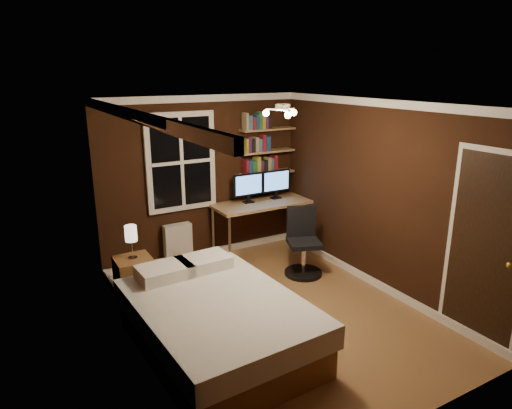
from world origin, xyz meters
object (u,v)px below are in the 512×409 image
monitor_right (276,184)px  nightstand (135,278)px  radiator (178,244)px  office_chair (303,249)px  desk (268,205)px  bedside_lamp (132,242)px  desk_lamp (315,184)px  bed (217,322)px  monitor_left (248,188)px

monitor_right → nightstand: bearing=-166.1°
radiator → office_chair: (1.44, -1.22, 0.06)m
desk → monitor_right: size_ratio=3.54×
bedside_lamp → desk: size_ratio=0.24×
desk → desk_lamp: bearing=-10.4°
bed → nightstand: bearing=103.1°
monitor_right → monitor_left: bearing=180.0°
monitor_left → desk_lamp: monitor_left is taller
nightstand → radiator: (0.88, 0.78, 0.04)m
bedside_lamp → monitor_left: bearing=17.3°
monitor_right → desk: bearing=-156.6°
nightstand → bedside_lamp: bedside_lamp is taller
bedside_lamp → desk_lamp: 3.16m
bed → desk: (1.88, 2.07, 0.48)m
radiator → desk_lamp: (2.24, -0.39, 0.75)m
monitor_left → office_chair: size_ratio=0.51×
radiator → monitor_left: bearing=-7.6°
bedside_lamp → radiator: bearing=41.5°
bed → nightstand: (-0.44, 1.54, -0.03)m
bed → monitor_left: bearing=51.0°
monitor_left → nightstand: bearing=-162.7°
monitor_right → office_chair: size_ratio=0.51×
nightstand → desk: (2.32, 0.54, 0.51)m
radiator → bedside_lamp: bearing=-138.5°
bedside_lamp → radiator: (0.88, 0.78, -0.46)m
nightstand → desk_lamp: desk_lamp is taller
bedside_lamp → desk_lamp: desk_lamp is taller
monitor_left → desk_lamp: size_ratio=1.14×
bed → radiator: bed is taller
bedside_lamp → radiator: 1.26m
monitor_left → desk_lamp: (1.11, -0.24, -0.01)m
office_chair → bed: bearing=-129.3°
monitor_right → office_chair: 1.30m
radiator → monitor_left: size_ratio=1.25×
radiator → monitor_left: monitor_left is taller
monitor_left → radiator: bearing=172.4°
radiator → nightstand: bearing=-138.5°
bed → office_chair: size_ratio=2.24×
bed → nightstand: size_ratio=3.94×
nightstand → bedside_lamp: size_ratio=1.28×
bed → monitor_right: monitor_right is taller
desk → office_chair: office_chair is taller
bed → office_chair: office_chair is taller
radiator → desk_lamp: bearing=-9.8°
monitor_left → office_chair: monitor_left is taller
desk → monitor_right: (0.21, 0.09, 0.29)m
desk_lamp → radiator: bearing=170.2°
bedside_lamp → monitor_right: size_ratio=0.86×
monitor_left → office_chair: 1.32m
bedside_lamp → nightstand: bearing=0.0°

